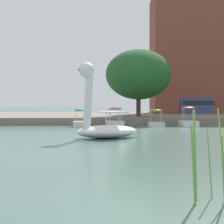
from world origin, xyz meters
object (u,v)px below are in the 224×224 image
object	(u,v)px
parked_van	(198,105)
pedal_boat_pink	(115,121)
pedal_boat_red	(188,121)
swan_boat	(104,122)
pedal_boat_teal	(81,121)
pedal_boat_lime	(156,121)
tree_broadleaf_behind_dock	(138,75)

from	to	relation	value
parked_van	pedal_boat_pink	bearing A→B (deg)	-127.03
pedal_boat_red	parked_van	world-z (taller)	parked_van
swan_boat	pedal_boat_red	world-z (taller)	swan_boat
swan_boat	pedal_boat_teal	size ratio (longest dim) A/B	2.03
pedal_boat_red	parked_van	distance (m)	14.82
pedal_boat_pink	pedal_boat_teal	xyz separation A→B (m)	(-2.59, -0.27, -0.01)
pedal_boat_red	pedal_boat_teal	size ratio (longest dim) A/B	1.13
pedal_boat_red	pedal_boat_pink	bearing A→B (deg)	176.91
pedal_boat_red	swan_boat	bearing A→B (deg)	-124.32
pedal_boat_pink	parked_van	distance (m)	17.19
swan_boat	pedal_boat_red	size ratio (longest dim) A/B	1.80
pedal_boat_lime	pedal_boat_teal	xyz separation A→B (m)	(-5.71, -0.23, -0.01)
pedal_boat_lime	swan_boat	bearing A→B (deg)	-112.83
pedal_boat_pink	pedal_boat_lime	bearing A→B (deg)	-0.66
swan_boat	pedal_boat_teal	distance (m)	9.92
pedal_boat_lime	pedal_boat_teal	world-z (taller)	pedal_boat_teal
swan_boat	pedal_boat_teal	bearing A→B (deg)	98.60
pedal_boat_red	pedal_boat_lime	bearing A→B (deg)	173.84
pedal_boat_lime	tree_broadleaf_behind_dock	world-z (taller)	tree_broadleaf_behind_dock
swan_boat	tree_broadleaf_behind_dock	distance (m)	15.78
pedal_boat_lime	parked_van	xyz separation A→B (m)	(7.21, 13.72, 1.15)
tree_broadleaf_behind_dock	parked_van	size ratio (longest dim) A/B	1.64
pedal_boat_red	parked_van	size ratio (longest dim) A/B	0.45
swan_boat	pedal_boat_lime	world-z (taller)	swan_boat
pedal_boat_teal	pedal_boat_red	bearing A→B (deg)	-0.21
pedal_boat_lime	pedal_boat_teal	distance (m)	5.71
swan_boat	pedal_boat_lime	size ratio (longest dim) A/B	1.94
pedal_boat_teal	tree_broadleaf_behind_dock	bearing A→B (deg)	46.15
pedal_boat_pink	parked_van	size ratio (longest dim) A/B	0.45
pedal_boat_lime	parked_van	size ratio (longest dim) A/B	0.42
swan_boat	pedal_boat_pink	size ratio (longest dim) A/B	1.81
pedal_boat_teal	parked_van	size ratio (longest dim) A/B	0.40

